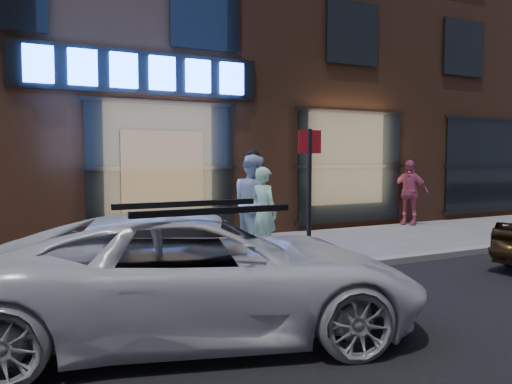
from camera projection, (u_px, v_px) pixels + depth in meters
ground at (239, 283)px, 7.29m from camera, size 90.00×90.00×0.00m
curb at (239, 279)px, 7.29m from camera, size 60.00×0.25×0.12m
storefront_building at (121, 40)px, 14.06m from camera, size 30.20×8.28×10.30m
man_bowtie at (264, 211)px, 9.28m from camera, size 0.56×0.69×1.66m
man_cap at (253, 202)px, 9.90m from camera, size 0.82×0.99×1.89m
passerby at (409, 192)px, 13.55m from camera, size 0.93×1.10×1.76m
white_suv at (200, 274)px, 5.12m from camera, size 5.00×3.29×1.28m
sign_post at (309, 186)px, 7.86m from camera, size 0.35×0.15×2.28m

